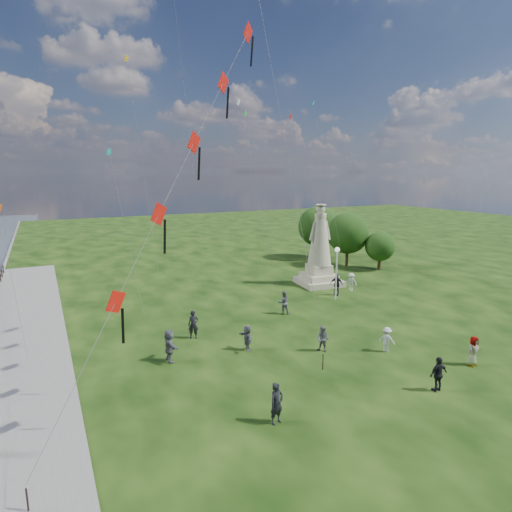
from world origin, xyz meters
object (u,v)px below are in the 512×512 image
person_1 (323,339)px  person_3 (438,374)px  person_0 (277,403)px  person_5 (169,345)px  statue (319,255)px  person_9 (337,284)px  person_7 (284,303)px  person_2 (387,339)px  person_8 (351,282)px  person_4 (473,351)px  person_6 (193,325)px  lamppost (337,262)px  person_11 (247,338)px

person_1 → person_3: 6.71m
person_0 → person_5: 8.31m
statue → person_9: statue is taller
person_7 → person_9: size_ratio=0.93×
person_2 → statue: bearing=-54.1°
person_1 → person_9: bearing=108.4°
person_8 → person_5: bearing=-111.5°
person_7 → person_9: bearing=-144.6°
person_2 → person_4: (2.89, -3.53, 0.08)m
statue → person_6: statue is taller
person_3 → person_4: bearing=-162.2°
person_4 → lamppost: bearing=78.4°
person_3 → person_5: bearing=-38.2°
person_0 → person_6: 10.58m
person_5 → person_11: bearing=-98.7°
statue → person_0: bearing=-122.8°
person_3 → person_6: person_6 is taller
person_2 → person_9: 11.85m
person_0 → person_8: (16.06, 14.86, -0.09)m
person_1 → person_0: bearing=-80.3°
lamppost → person_6: (-13.34, -2.82, -2.28)m
person_11 → lamppost: bearing=118.8°
person_0 → person_5: bearing=93.9°
person_1 → person_2: 3.78m
person_7 → lamppost: bearing=-151.0°
person_5 → person_4: bearing=-119.7°
statue → person_11: bearing=-133.3°
statue → person_7: 9.59m
person_5 → person_9: bearing=-69.8°
statue → person_0: size_ratio=4.15×
person_7 → statue: bearing=-124.6°
lamppost → person_11: (-11.10, -6.04, -2.40)m
person_1 → person_5: person_5 is taller
lamppost → person_5: 16.70m
person_1 → statue: bearing=115.2°
person_2 → person_3: 4.79m
lamppost → person_1: 11.21m
lamppost → person_2: (-3.80, -9.92, -2.45)m
person_0 → person_8: bearing=30.0°
person_4 → person_7: size_ratio=0.94×
person_4 → person_8: bearing=68.3°
person_2 → person_6: bearing=19.4°
person_7 → person_11: bearing=58.4°
person_5 → person_7: size_ratio=1.06×
person_0 → person_11: person_0 is taller
person_1 → person_2: size_ratio=1.05×
person_0 → person_11: 7.67m
lamppost → person_7: size_ratio=2.51×
person_1 → person_5: bearing=-139.1°
person_2 → person_9: bearing=-57.0°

